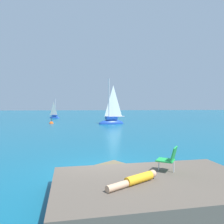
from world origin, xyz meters
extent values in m
plane|color=#0F5675|center=(0.00, 0.00, 0.00)|extent=(160.00, 160.00, 0.00)
cube|color=brown|center=(1.32, -2.76, 0.28)|extent=(6.04, 4.15, 0.56)
cube|color=brown|center=(-0.83, -0.93, 0.00)|extent=(0.89, 1.04, 0.67)
cube|color=brown|center=(0.46, -0.76, 0.00)|extent=(1.78, 1.79, 0.84)
ellipsoid|color=#193D99|center=(2.01, 20.34, 0.00)|extent=(3.61, 1.93, 1.18)
cube|color=#193D99|center=(2.01, 20.34, 0.78)|extent=(1.65, 1.15, 0.39)
cylinder|color=#B7B7BC|center=(1.70, 20.27, 3.27)|extent=(0.13, 0.13, 5.37)
cylinder|color=#B2B2B7|center=(2.75, 20.51, 0.97)|extent=(2.11, 0.59, 0.10)
pyramid|color=white|center=(2.28, 20.40, 3.06)|extent=(1.69, 0.45, 4.08)
ellipsoid|color=#193D99|center=(-7.46, 32.89, 0.00)|extent=(2.20, 1.44, 0.72)
cube|color=#193D99|center=(-7.46, 32.89, 0.47)|extent=(1.03, 0.80, 0.23)
cylinder|color=#B7B7BC|center=(-7.28, 32.82, 1.98)|extent=(0.08, 0.08, 3.25)
cylinder|color=#B2B2B7|center=(-7.88, 33.06, 0.59)|extent=(1.23, 0.54, 0.06)
pyramid|color=silver|center=(-7.62, 32.96, 1.85)|extent=(0.98, 0.42, 2.47)
cylinder|color=gold|center=(0.82, -2.99, 0.68)|extent=(0.88, 0.70, 0.24)
cylinder|color=tan|center=(0.20, -3.42, 0.65)|extent=(0.68, 0.54, 0.18)
sphere|color=tan|center=(1.27, -2.68, 0.70)|extent=(0.22, 0.22, 0.22)
cube|color=green|center=(1.85, -2.06, 0.91)|extent=(0.70, 0.68, 0.04)
cube|color=green|center=(2.07, -2.19, 1.14)|extent=(0.38, 0.49, 0.45)
cylinder|color=silver|center=(1.68, -1.95, 0.74)|extent=(0.04, 0.04, 0.35)
cylinder|color=silver|center=(2.07, -2.19, 0.74)|extent=(0.04, 0.04, 0.35)
sphere|color=#EA5114|center=(-5.99, 21.60, 0.00)|extent=(0.56, 0.56, 0.56)
cylinder|color=black|center=(-5.99, 21.60, 0.55)|extent=(0.06, 0.06, 0.60)
camera|label=1|loc=(-0.43, -8.83, 2.71)|focal=35.67mm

